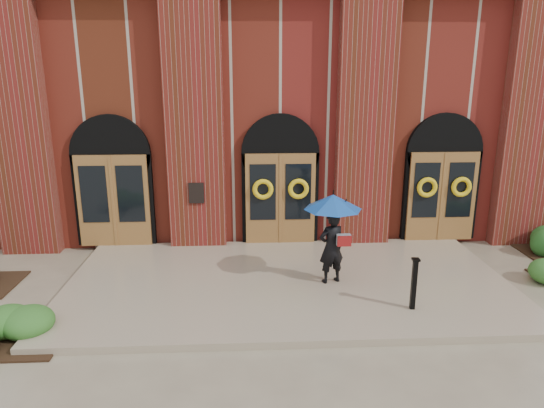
{
  "coord_description": "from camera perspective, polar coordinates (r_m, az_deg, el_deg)",
  "views": [
    {
      "loc": [
        -0.89,
        -10.07,
        4.74
      ],
      "look_at": [
        -0.32,
        1.0,
        1.72
      ],
      "focal_mm": 32.0,
      "sensor_mm": 36.0,
      "label": 1
    }
  ],
  "objects": [
    {
      "name": "ground",
      "position": [
        11.17,
        1.92,
        -9.9
      ],
      "size": [
        90.0,
        90.0,
        0.0
      ],
      "primitive_type": "plane",
      "color": "gray",
      "rests_on": "ground"
    },
    {
      "name": "landing",
      "position": [
        11.27,
        1.86,
        -9.23
      ],
      "size": [
        10.0,
        5.3,
        0.15
      ],
      "primitive_type": "cube",
      "color": "gray",
      "rests_on": "ground"
    },
    {
      "name": "metal_post",
      "position": [
        10.12,
        16.36,
        -8.87
      ],
      "size": [
        0.15,
        0.15,
        1.07
      ],
      "rotation": [
        0.0,
        0.0,
        -0.04
      ],
      "color": "black",
      "rests_on": "landing"
    },
    {
      "name": "church_building",
      "position": [
        18.92,
        -0.26,
        11.47
      ],
      "size": [
        16.2,
        12.53,
        7.0
      ],
      "color": "maroon",
      "rests_on": "ground"
    },
    {
      "name": "man_with_umbrella",
      "position": [
        10.71,
        7.12,
        -2.07
      ],
      "size": [
        1.62,
        1.62,
        2.04
      ],
      "rotation": [
        0.0,
        0.0,
        3.47
      ],
      "color": "black",
      "rests_on": "landing"
    },
    {
      "name": "hedge_front_left",
      "position": [
        10.19,
        -27.73,
        -12.74
      ],
      "size": [
        1.48,
        1.27,
        0.52
      ],
      "primitive_type": "ellipsoid",
      "color": "#2A5A1F",
      "rests_on": "ground"
    }
  ]
}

